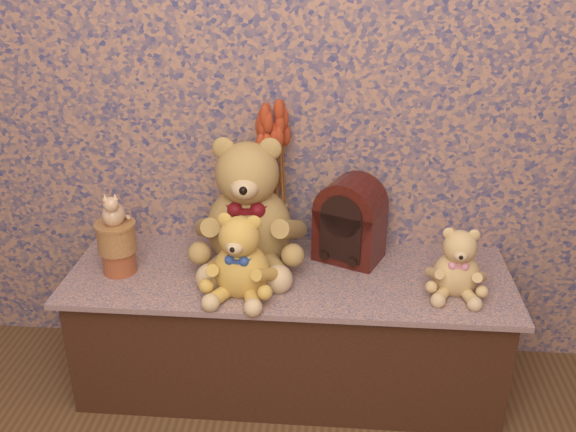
% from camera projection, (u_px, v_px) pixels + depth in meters
% --- Properties ---
extents(display_shelf, '(1.51, 0.53, 0.46)m').
position_uv_depth(display_shelf, '(289.00, 329.00, 2.29)').
color(display_shelf, navy).
rests_on(display_shelf, ground).
extents(teddy_large, '(0.41, 0.48, 0.49)m').
position_uv_depth(teddy_large, '(249.00, 196.00, 2.18)').
color(teddy_large, olive).
rests_on(teddy_large, display_shelf).
extents(teddy_medium, '(0.27, 0.31, 0.30)m').
position_uv_depth(teddy_medium, '(241.00, 251.00, 2.02)').
color(teddy_medium, gold).
rests_on(teddy_medium, display_shelf).
extents(teddy_small, '(0.22, 0.25, 0.25)m').
position_uv_depth(teddy_small, '(458.00, 258.00, 2.04)').
color(teddy_small, tan).
rests_on(teddy_small, display_shelf).
extents(cathedral_radio, '(0.27, 0.23, 0.31)m').
position_uv_depth(cathedral_radio, '(350.00, 219.00, 2.23)').
color(cathedral_radio, '#370F0A').
rests_on(cathedral_radio, display_shelf).
extents(ceramic_vase, '(0.11, 0.11, 0.18)m').
position_uv_depth(ceramic_vase, '(273.00, 228.00, 2.31)').
color(ceramic_vase, tan).
rests_on(ceramic_vase, display_shelf).
extents(dried_stalks, '(0.25, 0.25, 0.39)m').
position_uv_depth(dried_stalks, '(272.00, 153.00, 2.19)').
color(dried_stalks, '#B13A1C').
rests_on(dried_stalks, ceramic_vase).
extents(biscuit_tin_lower, '(0.13, 0.13, 0.08)m').
position_uv_depth(biscuit_tin_lower, '(119.00, 261.00, 2.19)').
color(biscuit_tin_lower, '#AF6E33').
rests_on(biscuit_tin_lower, display_shelf).
extents(biscuit_tin_upper, '(0.16, 0.16, 0.10)m').
position_uv_depth(biscuit_tin_upper, '(116.00, 237.00, 2.15)').
color(biscuit_tin_upper, tan).
rests_on(biscuit_tin_upper, biscuit_tin_lower).
extents(cat_figurine, '(0.11, 0.12, 0.12)m').
position_uv_depth(cat_figurine, '(113.00, 207.00, 2.10)').
color(cat_figurine, silver).
rests_on(cat_figurine, biscuit_tin_upper).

